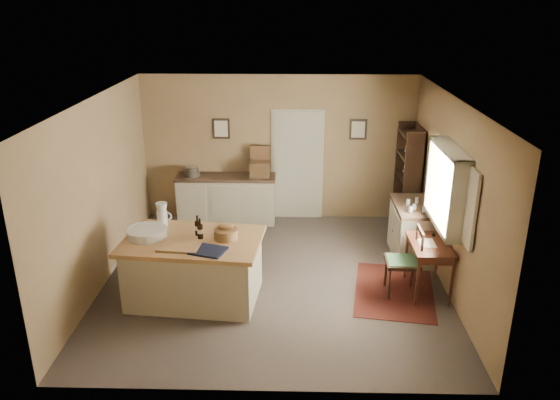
{
  "coord_description": "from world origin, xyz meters",
  "views": [
    {
      "loc": [
        0.28,
        -7.28,
        4.0
      ],
      "look_at": [
        0.08,
        0.31,
        1.15
      ],
      "focal_mm": 35.0,
      "sensor_mm": 36.0,
      "label": 1
    }
  ],
  "objects_px": {
    "work_island": "(193,267)",
    "desk_chair": "(402,262)",
    "sideboard": "(227,197)",
    "shelving_unit": "(410,179)",
    "right_cabinet": "(412,230)",
    "writing_desk": "(430,250)"
  },
  "relations": [
    {
      "from": "shelving_unit",
      "to": "writing_desk",
      "type": "bearing_deg",
      "value": -93.77
    },
    {
      "from": "work_island",
      "to": "writing_desk",
      "type": "bearing_deg",
      "value": 9.84
    },
    {
      "from": "work_island",
      "to": "desk_chair",
      "type": "bearing_deg",
      "value": 9.32
    },
    {
      "from": "sideboard",
      "to": "shelving_unit",
      "type": "distance_m",
      "value": 3.35
    },
    {
      "from": "sideboard",
      "to": "shelving_unit",
      "type": "xyz_separation_m",
      "value": [
        3.3,
        -0.25,
        0.47
      ]
    },
    {
      "from": "writing_desk",
      "to": "right_cabinet",
      "type": "xyz_separation_m",
      "value": [
        -0.0,
        1.14,
        -0.21
      ]
    },
    {
      "from": "work_island",
      "to": "writing_desk",
      "type": "xyz_separation_m",
      "value": [
        3.3,
        0.25,
        0.19
      ]
    },
    {
      "from": "sideboard",
      "to": "shelving_unit",
      "type": "bearing_deg",
      "value": -4.29
    },
    {
      "from": "shelving_unit",
      "to": "right_cabinet",
      "type": "bearing_deg",
      "value": -97.54
    },
    {
      "from": "writing_desk",
      "to": "right_cabinet",
      "type": "height_order",
      "value": "right_cabinet"
    },
    {
      "from": "writing_desk",
      "to": "right_cabinet",
      "type": "distance_m",
      "value": 1.16
    },
    {
      "from": "desk_chair",
      "to": "writing_desk",
      "type": "bearing_deg",
      "value": 9.6
    },
    {
      "from": "right_cabinet",
      "to": "shelving_unit",
      "type": "bearing_deg",
      "value": 82.46
    },
    {
      "from": "writing_desk",
      "to": "right_cabinet",
      "type": "relative_size",
      "value": 0.81
    },
    {
      "from": "work_island",
      "to": "desk_chair",
      "type": "xyz_separation_m",
      "value": [
        2.92,
        0.19,
        0.01
      ]
    },
    {
      "from": "work_island",
      "to": "shelving_unit",
      "type": "xyz_separation_m",
      "value": [
        3.45,
        2.53,
        0.47
      ]
    },
    {
      "from": "right_cabinet",
      "to": "shelving_unit",
      "type": "distance_m",
      "value": 1.25
    },
    {
      "from": "sideboard",
      "to": "shelving_unit",
      "type": "relative_size",
      "value": 0.96
    },
    {
      "from": "shelving_unit",
      "to": "desk_chair",
      "type": "bearing_deg",
      "value": -102.78
    },
    {
      "from": "writing_desk",
      "to": "desk_chair",
      "type": "xyz_separation_m",
      "value": [
        -0.38,
        -0.06,
        -0.17
      ]
    },
    {
      "from": "shelving_unit",
      "to": "sideboard",
      "type": "bearing_deg",
      "value": 175.71
    },
    {
      "from": "work_island",
      "to": "desk_chair",
      "type": "distance_m",
      "value": 2.92
    }
  ]
}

